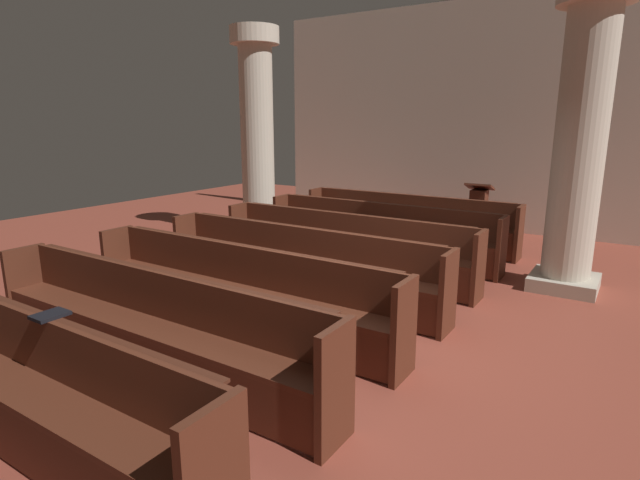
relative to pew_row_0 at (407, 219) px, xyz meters
The scene contains 13 objects.
ground_plane 3.99m from the pew_row_0, 75.17° to the right, with size 19.20×19.20×0.00m, color brown.
back_wall 3.04m from the pew_row_0, 65.82° to the left, with size 10.00×0.16×4.50m, color silver.
pew_row_0 is the anchor object (origin of this frame).
pew_row_1 1.13m from the pew_row_0, 90.00° to the right, with size 3.90×0.46×0.89m.
pew_row_2 2.25m from the pew_row_0, 90.00° to the right, with size 3.90×0.47×0.89m.
pew_row_3 3.38m from the pew_row_0, 90.00° to the right, with size 3.90×0.46×0.89m.
pew_row_4 4.50m from the pew_row_0, 90.00° to the right, with size 3.90×0.46×0.89m.
pew_row_5 5.63m from the pew_row_0, 90.00° to the right, with size 3.90×0.47×0.89m.
pew_row_6 6.75m from the pew_row_0, 90.00° to the right, with size 3.90×0.46×0.89m.
pillar_aisle_side 3.32m from the pew_row_0, 22.15° to the right, with size 0.89×0.89×3.82m.
pillar_far_side 3.20m from the pew_row_0, 162.64° to the right, with size 0.89×0.89×3.82m.
lectern 1.42m from the pew_row_0, 47.54° to the left, with size 0.48×0.45×1.08m.
hymn_book 6.58m from the pew_row_0, 88.13° to the right, with size 0.16×0.22×0.02m, color black.
Camera 1 is at (2.46, -4.43, 2.18)m, focal length 28.27 mm.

